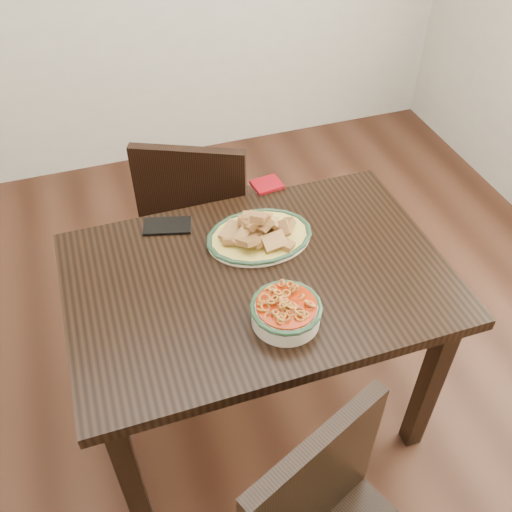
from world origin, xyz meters
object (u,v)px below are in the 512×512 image
object	(u,v)px
chair_far	(199,215)
noodle_bowl	(286,310)
fish_plate	(259,229)
smartphone	(167,226)
dining_table	(258,297)

from	to	relation	value
chair_far	noodle_bowl	world-z (taller)	chair_far
fish_plate	noodle_bowl	bearing A→B (deg)	-96.65
chair_far	smartphone	size ratio (longest dim) A/B	5.65
dining_table	noodle_bowl	world-z (taller)	noodle_bowl
dining_table	chair_far	size ratio (longest dim) A/B	1.31
chair_far	fish_plate	bearing A→B (deg)	126.05
noodle_bowl	smartphone	bearing A→B (deg)	114.62
chair_far	fish_plate	size ratio (longest dim) A/B	2.60
dining_table	smartphone	xyz separation A→B (m)	(-0.22, 0.31, 0.11)
dining_table	fish_plate	bearing A→B (deg)	69.74
chair_far	smartphone	xyz separation A→B (m)	(-0.18, -0.33, 0.26)
noodle_bowl	fish_plate	bearing A→B (deg)	83.35
chair_far	fish_plate	world-z (taller)	chair_far
dining_table	chair_far	xyz separation A→B (m)	(-0.04, 0.63, -0.15)
noodle_bowl	smartphone	world-z (taller)	noodle_bowl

